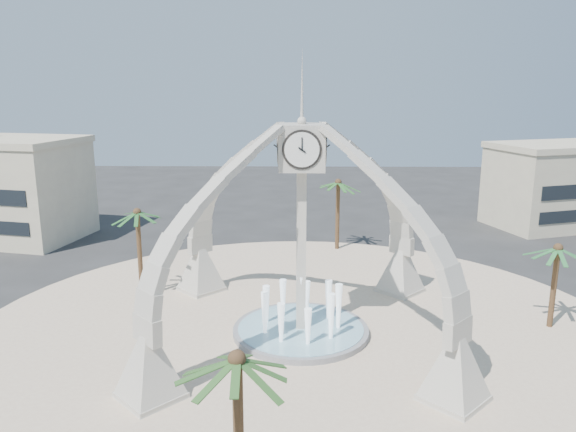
{
  "coord_description": "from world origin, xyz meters",
  "views": [
    {
      "loc": [
        -0.2,
        -30.69,
        14.36
      ],
      "look_at": [
        -0.79,
        2.0,
        6.71
      ],
      "focal_mm": 35.0,
      "sensor_mm": 36.0,
      "label": 1
    }
  ],
  "objects_px": {
    "palm_west": "(137,214)",
    "palm_east": "(558,249)",
    "clock_tower": "(301,228)",
    "fountain": "(301,330)",
    "palm_north": "(338,183)",
    "palm_south": "(237,362)"
  },
  "relations": [
    {
      "from": "palm_west",
      "to": "palm_east",
      "type": "bearing_deg",
      "value": -9.59
    },
    {
      "from": "clock_tower",
      "to": "palm_east",
      "type": "xyz_separation_m",
      "value": [
        15.13,
        1.26,
        -1.55
      ]
    },
    {
      "from": "palm_east",
      "to": "palm_west",
      "type": "distance_m",
      "value": 26.48
    },
    {
      "from": "fountain",
      "to": "palm_west",
      "type": "height_order",
      "value": "palm_west"
    },
    {
      "from": "clock_tower",
      "to": "fountain",
      "type": "xyz_separation_m",
      "value": [
        0.0,
        0.0,
        -6.2
      ]
    },
    {
      "from": "palm_west",
      "to": "fountain",
      "type": "bearing_deg",
      "value": -27.36
    },
    {
      "from": "palm_west",
      "to": "palm_north",
      "type": "xyz_separation_m",
      "value": [
        14.27,
        12.02,
        0.02
      ]
    },
    {
      "from": "fountain",
      "to": "palm_east",
      "type": "xyz_separation_m",
      "value": [
        15.13,
        1.26,
        4.65
      ]
    },
    {
      "from": "fountain",
      "to": "palm_north",
      "type": "bearing_deg",
      "value": 79.37
    },
    {
      "from": "clock_tower",
      "to": "palm_south",
      "type": "xyz_separation_m",
      "value": [
        -2.15,
        -14.15,
        -0.85
      ]
    },
    {
      "from": "fountain",
      "to": "palm_south",
      "type": "bearing_deg",
      "value": -98.65
    },
    {
      "from": "palm_east",
      "to": "palm_south",
      "type": "distance_m",
      "value": 23.17
    },
    {
      "from": "palm_north",
      "to": "palm_south",
      "type": "relative_size",
      "value": 1.05
    },
    {
      "from": "clock_tower",
      "to": "palm_north",
      "type": "distance_m",
      "value": 18.01
    },
    {
      "from": "fountain",
      "to": "palm_south",
      "type": "relative_size",
      "value": 1.24
    },
    {
      "from": "clock_tower",
      "to": "fountain",
      "type": "height_order",
      "value": "clock_tower"
    },
    {
      "from": "fountain",
      "to": "palm_south",
      "type": "xyz_separation_m",
      "value": [
        -2.15,
        -14.15,
        5.36
      ]
    },
    {
      "from": "clock_tower",
      "to": "palm_south",
      "type": "distance_m",
      "value": 14.34
    },
    {
      "from": "palm_east",
      "to": "palm_north",
      "type": "distance_m",
      "value": 20.26
    },
    {
      "from": "palm_west",
      "to": "palm_south",
      "type": "relative_size",
      "value": 1.04
    },
    {
      "from": "palm_west",
      "to": "palm_north",
      "type": "bearing_deg",
      "value": 40.1
    },
    {
      "from": "clock_tower",
      "to": "fountain",
      "type": "bearing_deg",
      "value": 90.0
    }
  ]
}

